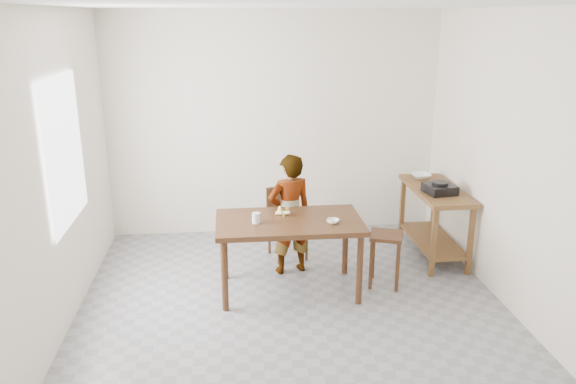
{
  "coord_description": "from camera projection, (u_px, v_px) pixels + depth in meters",
  "views": [
    {
      "loc": [
        -0.55,
        -4.72,
        2.62
      ],
      "look_at": [
        0.0,
        0.4,
        1.0
      ],
      "focal_mm": 35.0,
      "sensor_mm": 36.0,
      "label": 1
    }
  ],
  "objects": [
    {
      "name": "floor",
      "position": [
        292.0,
        307.0,
        5.33
      ],
      "size": [
        4.0,
        4.0,
        0.04
      ],
      "primitive_type": "cube",
      "color": "gray",
      "rests_on": "ground"
    },
    {
      "name": "ceiling",
      "position": [
        293.0,
        3.0,
        4.51
      ],
      "size": [
        4.0,
        4.0,
        0.04
      ],
      "primitive_type": "cube",
      "color": "white",
      "rests_on": "wall_back"
    },
    {
      "name": "wall_back",
      "position": [
        274.0,
        125.0,
        6.83
      ],
      "size": [
        4.0,
        0.04,
        2.7
      ],
      "primitive_type": "cube",
      "color": "silver",
      "rests_on": "ground"
    },
    {
      "name": "wall_front",
      "position": [
        336.0,
        265.0,
        3.0
      ],
      "size": [
        4.0,
        0.04,
        2.7
      ],
      "primitive_type": "cube",
      "color": "silver",
      "rests_on": "ground"
    },
    {
      "name": "wall_left",
      "position": [
        54.0,
        174.0,
        4.71
      ],
      "size": [
        0.04,
        4.0,
        2.7
      ],
      "primitive_type": "cube",
      "color": "silver",
      "rests_on": "ground"
    },
    {
      "name": "wall_right",
      "position": [
        512.0,
        162.0,
        5.12
      ],
      "size": [
        0.04,
        4.0,
        2.7
      ],
      "primitive_type": "cube",
      "color": "silver",
      "rests_on": "ground"
    },
    {
      "name": "window_pane",
      "position": [
        65.0,
        151.0,
        4.86
      ],
      "size": [
        0.02,
        1.1,
        1.3
      ],
      "primitive_type": "cube",
      "color": "white",
      "rests_on": "wall_left"
    },
    {
      "name": "dining_table",
      "position": [
        289.0,
        256.0,
        5.5
      ],
      "size": [
        1.4,
        0.8,
        0.75
      ],
      "primitive_type": null,
      "color": "#412513",
      "rests_on": "floor"
    },
    {
      "name": "prep_counter",
      "position": [
        434.0,
        222.0,
        6.33
      ],
      "size": [
        0.5,
        1.2,
        0.8
      ],
      "primitive_type": null,
      "color": "brown",
      "rests_on": "floor"
    },
    {
      "name": "child",
      "position": [
        290.0,
        214.0,
        5.84
      ],
      "size": [
        0.54,
        0.43,
        1.29
      ],
      "primitive_type": "imported",
      "rotation": [
        0.0,
        0.0,
        3.42
      ],
      "color": "white",
      "rests_on": "floor"
    },
    {
      "name": "dining_chair",
      "position": [
        288.0,
        224.0,
        6.28
      ],
      "size": [
        0.46,
        0.46,
        0.79
      ],
      "primitive_type": null,
      "rotation": [
        0.0,
        0.0,
        0.26
      ],
      "color": "#412513",
      "rests_on": "floor"
    },
    {
      "name": "stool",
      "position": [
        385.0,
        259.0,
        5.65
      ],
      "size": [
        0.4,
        0.4,
        0.55
      ],
      "primitive_type": null,
      "rotation": [
        0.0,
        0.0,
        -0.33
      ],
      "color": "#412513",
      "rests_on": "floor"
    },
    {
      "name": "glass_tumbler",
      "position": [
        256.0,
        218.0,
        5.29
      ],
      "size": [
        0.09,
        0.09,
        0.1
      ],
      "primitive_type": "cylinder",
      "rotation": [
        0.0,
        0.0,
        0.14
      ],
      "color": "silver",
      "rests_on": "dining_table"
    },
    {
      "name": "small_bowl",
      "position": [
        333.0,
        221.0,
        5.29
      ],
      "size": [
        0.13,
        0.13,
        0.04
      ],
      "primitive_type": "imported",
      "rotation": [
        0.0,
        0.0,
        0.07
      ],
      "color": "white",
      "rests_on": "dining_table"
    },
    {
      "name": "banana",
      "position": [
        283.0,
        212.0,
        5.5
      ],
      "size": [
        0.18,
        0.14,
        0.06
      ],
      "primitive_type": null,
      "rotation": [
        0.0,
        0.0,
        -0.21
      ],
      "color": "yellow",
      "rests_on": "dining_table"
    },
    {
      "name": "serving_bowl",
      "position": [
        421.0,
        176.0,
        6.57
      ],
      "size": [
        0.24,
        0.24,
        0.06
      ],
      "primitive_type": "imported",
      "rotation": [
        0.0,
        0.0,
        0.04
      ],
      "color": "white",
      "rests_on": "prep_counter"
    },
    {
      "name": "gas_burner",
      "position": [
        440.0,
        189.0,
        6.01
      ],
      "size": [
        0.34,
        0.34,
        0.1
      ],
      "primitive_type": "cube",
      "rotation": [
        0.0,
        0.0,
        0.16
      ],
      "color": "black",
      "rests_on": "prep_counter"
    }
  ]
}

